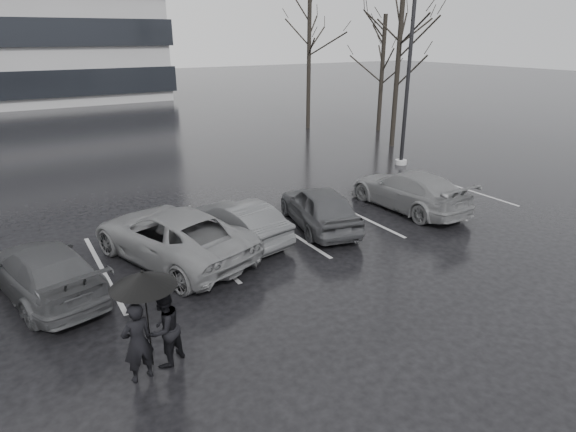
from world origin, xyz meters
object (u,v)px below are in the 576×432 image
at_px(car_west_a, 239,221).
at_px(tree_east, 397,71).
at_px(pedestrian_left, 138,342).
at_px(tree_north, 309,61).
at_px(car_west_b, 172,235).
at_px(car_west_c, 44,271).
at_px(pedestrian_right, 164,328).
at_px(car_main, 319,207).
at_px(car_east, 409,190).
at_px(lamp_post, 409,65).
at_px(tree_ne, 382,74).

xyz_separation_m(car_west_a, tree_east, (13.04, 7.51, 3.39)).
relative_size(pedestrian_left, tree_north, 0.18).
height_order(car_west_b, tree_east, tree_east).
height_order(car_west_c, pedestrian_right, pedestrian_right).
distance_m(car_main, pedestrian_left, 8.21).
distance_m(car_west_b, tree_north, 20.73).
relative_size(car_main, car_east, 0.85).
height_order(car_west_b, tree_north, tree_north).
xyz_separation_m(car_east, lamp_post, (4.20, 4.75, 3.89)).
bearing_deg(tree_ne, car_main, -137.32).
bearing_deg(tree_north, car_east, -110.53).
bearing_deg(lamp_post, car_west_a, -158.32).
height_order(car_main, car_west_a, car_main).
xyz_separation_m(car_west_a, pedestrian_right, (-3.69, -4.56, 0.15)).
distance_m(car_west_c, tree_north, 23.31).
distance_m(car_west_c, lamp_post, 17.10).
relative_size(lamp_post, tree_east, 1.25).
distance_m(car_west_a, pedestrian_left, 6.37).
distance_m(car_main, lamp_post, 9.93).
relative_size(car_west_c, tree_east, 0.55).
distance_m(car_west_a, lamp_post, 12.08).
distance_m(car_west_a, car_west_c, 5.37).
xyz_separation_m(car_main, car_west_a, (-2.68, 0.34, -0.07)).
bearing_deg(pedestrian_right, tree_east, -175.94).
relative_size(car_main, car_west_c, 0.92).
distance_m(car_west_b, tree_east, 17.32).
height_order(car_main, tree_ne, tree_ne).
bearing_deg(car_west_a, car_west_c, -4.58).
height_order(car_west_c, tree_ne, tree_ne).
bearing_deg(tree_north, tree_east, -81.87).
distance_m(pedestrian_right, tree_east, 20.89).
bearing_deg(pedestrian_left, car_west_a, -142.46).
bearing_deg(car_main, car_west_b, 11.55).
distance_m(car_west_a, tree_north, 19.20).
xyz_separation_m(pedestrian_left, tree_ne, (19.77, 16.27, 2.73)).
height_order(car_west_b, pedestrian_right, pedestrian_right).
bearing_deg(car_west_c, car_main, 168.62).
bearing_deg(car_west_a, tree_north, -140.68).
height_order(car_west_b, lamp_post, lamp_post).
relative_size(car_main, pedestrian_right, 2.62).
bearing_deg(car_east, tree_east, -131.12).
bearing_deg(tree_east, lamp_post, -126.48).
height_order(tree_east, tree_ne, tree_east).
height_order(car_east, tree_ne, tree_ne).
xyz_separation_m(car_west_a, tree_ne, (15.54, 11.51, 2.89)).
height_order(lamp_post, tree_north, lamp_post).
distance_m(car_main, car_east, 3.73).
bearing_deg(car_west_a, tree_ne, -154.47).
xyz_separation_m(car_main, lamp_post, (7.92, 4.56, 3.89)).
distance_m(lamp_post, tree_east, 4.14).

